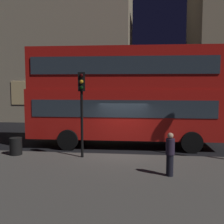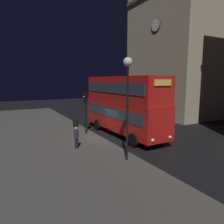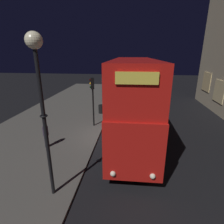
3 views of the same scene
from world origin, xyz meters
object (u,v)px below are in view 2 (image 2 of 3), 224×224
(pedestrian, at_px, (76,137))
(litter_bin, at_px, (76,123))
(street_lamp, at_px, (128,84))
(traffic_light_near_kerb, at_px, (85,104))
(double_decker_bus, at_px, (123,103))

(pedestrian, height_order, litter_bin, pedestrian)
(street_lamp, distance_m, pedestrian, 5.76)
(litter_bin, bearing_deg, street_lamp, -1.08)
(traffic_light_near_kerb, height_order, pedestrian, traffic_light_near_kerb)
(double_decker_bus, height_order, traffic_light_near_kerb, double_decker_bus)
(double_decker_bus, bearing_deg, street_lamp, -30.24)
(street_lamp, xyz_separation_m, pedestrian, (-3.67, -2.06, -3.94))
(litter_bin, bearing_deg, traffic_light_near_kerb, -1.44)
(street_lamp, distance_m, litter_bin, 11.54)
(pedestrian, bearing_deg, traffic_light_near_kerb, 114.81)
(double_decker_bus, distance_m, litter_bin, 6.29)
(traffic_light_near_kerb, bearing_deg, street_lamp, -14.00)
(double_decker_bus, relative_size, litter_bin, 12.99)
(traffic_light_near_kerb, distance_m, litter_bin, 4.03)
(street_lamp, bearing_deg, double_decker_bus, 150.90)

